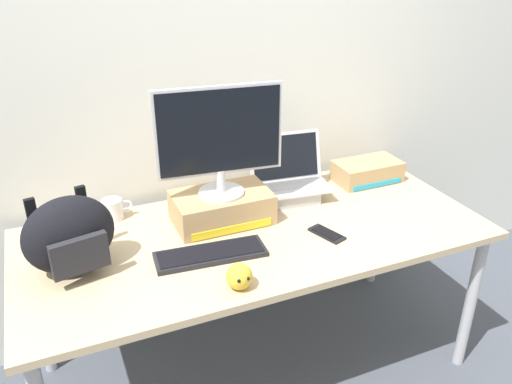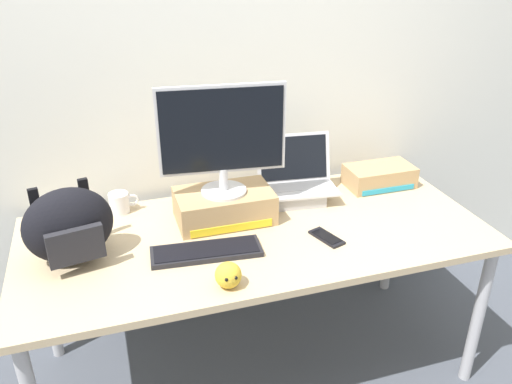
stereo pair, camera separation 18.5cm
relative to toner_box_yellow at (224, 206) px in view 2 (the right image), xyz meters
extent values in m
plane|color=#474C56|center=(0.10, -0.14, -0.79)|extent=(20.00, 20.00, 0.00)
cube|color=silver|center=(0.10, 0.38, 0.51)|extent=(7.00, 0.10, 2.60)
cube|color=tan|center=(0.10, -0.14, -0.08)|extent=(1.90, 0.84, 0.03)
cylinder|color=#B2B2B7|center=(0.99, -0.50, -0.44)|extent=(0.05, 0.05, 0.70)
cylinder|color=#B2B2B7|center=(-0.79, 0.22, -0.44)|extent=(0.05, 0.05, 0.70)
cylinder|color=#B2B2B7|center=(0.99, 0.22, -0.44)|extent=(0.05, 0.05, 0.70)
cube|color=tan|center=(0.00, 0.00, 0.00)|extent=(0.40, 0.24, 0.13)
cube|color=yellow|center=(0.00, -0.12, -0.04)|extent=(0.34, 0.00, 0.03)
cylinder|color=silver|center=(0.00, 0.00, 0.07)|extent=(0.19, 0.19, 0.01)
cylinder|color=silver|center=(0.00, 0.00, 0.12)|extent=(0.04, 0.04, 0.09)
cube|color=silver|center=(0.00, 0.00, 0.34)|extent=(0.51, 0.07, 0.36)
cube|color=black|center=(0.00, -0.01, 0.34)|extent=(0.49, 0.06, 0.34)
cube|color=#ADADB2|center=(0.36, 0.08, -0.04)|extent=(0.24, 0.22, 0.06)
cube|color=silver|center=(0.36, 0.08, 0.00)|extent=(0.37, 0.26, 0.01)
cube|color=#B7B7BC|center=(0.36, 0.09, 0.00)|extent=(0.31, 0.16, 0.00)
cube|color=silver|center=(0.37, 0.16, 0.11)|extent=(0.35, 0.10, 0.22)
cube|color=black|center=(0.37, 0.15, 0.11)|extent=(0.31, 0.09, 0.19)
cube|color=black|center=(-0.13, -0.24, -0.05)|extent=(0.43, 0.17, 0.02)
cube|color=black|center=(-0.13, -0.24, -0.04)|extent=(0.40, 0.15, 0.00)
ellipsoid|color=black|center=(-0.61, -0.12, 0.08)|extent=(0.35, 0.25, 0.29)
cube|color=#232328|center=(-0.59, -0.23, 0.05)|extent=(0.20, 0.07, 0.13)
cube|color=black|center=(-0.72, -0.04, 0.09)|extent=(0.04, 0.03, 0.22)
cube|color=black|center=(-0.55, 0.00, 0.09)|extent=(0.04, 0.03, 0.22)
cylinder|color=silver|center=(-0.42, 0.20, -0.02)|extent=(0.09, 0.09, 0.09)
torus|color=silver|center=(-0.36, 0.20, -0.02)|extent=(0.06, 0.01, 0.06)
cube|color=black|center=(0.35, -0.28, -0.06)|extent=(0.11, 0.17, 0.01)
cube|color=black|center=(0.35, -0.28, -0.05)|extent=(0.09, 0.13, 0.00)
sphere|color=gold|center=(-0.11, -0.47, -0.02)|extent=(0.09, 0.09, 0.09)
sphere|color=black|center=(-0.12, -0.51, -0.01)|extent=(0.01, 0.01, 0.01)
sphere|color=black|center=(-0.09, -0.51, -0.01)|extent=(0.01, 0.01, 0.01)
cube|color=tan|center=(0.80, 0.10, -0.01)|extent=(0.32, 0.18, 0.10)
cube|color=#2899BC|center=(0.80, 0.01, -0.05)|extent=(0.27, 0.00, 0.02)
camera|label=1|loc=(-0.63, -1.84, 1.03)|focal=36.66mm
camera|label=2|loc=(-0.46, -1.90, 1.03)|focal=36.66mm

